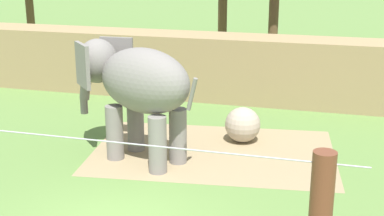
{
  "coord_description": "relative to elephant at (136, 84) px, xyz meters",
  "views": [
    {
      "loc": [
        4.11,
        -8.9,
        5.6
      ],
      "look_at": [
        0.44,
        4.45,
        1.4
      ],
      "focal_mm": 50.58,
      "sensor_mm": 36.0,
      "label": 1
    }
  ],
  "objects": [
    {
      "name": "dirt_patch",
      "position": [
        1.9,
        0.97,
        -2.07
      ],
      "size": [
        7.19,
        5.18,
        0.01
      ],
      "primitive_type": "cube",
      "rotation": [
        0.0,
        0.0,
        0.12
      ],
      "color": "#937F5B",
      "rests_on": "ground"
    },
    {
      "name": "embankment_wall",
      "position": [
        0.97,
        6.5,
        -0.88
      ],
      "size": [
        36.0,
        1.8,
        2.38
      ],
      "primitive_type": "cube",
      "color": "#997F56",
      "rests_on": "ground"
    },
    {
      "name": "elephant",
      "position": [
        0.0,
        0.0,
        0.0
      ],
      "size": [
        3.99,
        2.61,
        3.13
      ],
      "color": "gray",
      "rests_on": "ground"
    },
    {
      "name": "enrichment_ball",
      "position": [
        2.54,
        2.01,
        -1.55
      ],
      "size": [
        1.04,
        1.04,
        1.04
      ],
      "primitive_type": "sphere",
      "color": "tan",
      "rests_on": "ground"
    }
  ]
}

